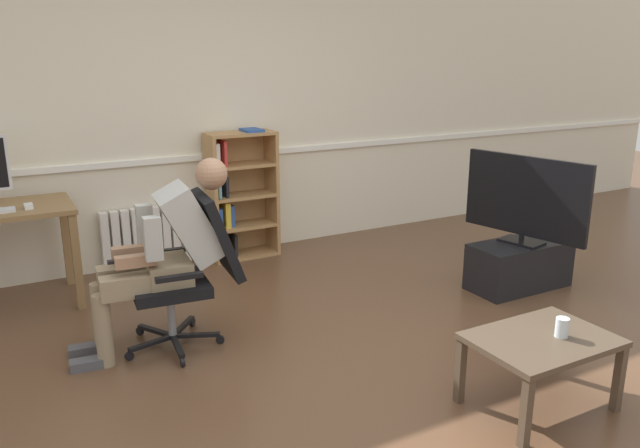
# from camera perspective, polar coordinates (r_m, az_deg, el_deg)

# --- Properties ---
(ground_plane) EXTENTS (18.00, 18.00, 0.00)m
(ground_plane) POSITION_cam_1_polar(r_m,az_deg,el_deg) (3.76, 4.35, -13.79)
(ground_plane) COLOR brown
(back_wall) EXTENTS (12.00, 0.13, 2.70)m
(back_wall) POSITION_cam_1_polar(r_m,az_deg,el_deg) (5.69, -10.25, 10.44)
(back_wall) COLOR beige
(back_wall) RESTS_ON ground_plane
(computer_mouse) EXTENTS (0.06, 0.10, 0.03)m
(computer_mouse) POSITION_cam_1_polar(r_m,az_deg,el_deg) (4.88, -25.09, 1.49)
(computer_mouse) COLOR white
(computer_mouse) RESTS_ON computer_desk
(bookshelf) EXTENTS (0.61, 0.29, 1.17)m
(bookshelf) POSITION_cam_1_polar(r_m,az_deg,el_deg) (5.68, -7.52, 2.49)
(bookshelf) COLOR #AD7F4C
(bookshelf) RESTS_ON ground_plane
(radiator) EXTENTS (0.84, 0.08, 0.53)m
(radiator) POSITION_cam_1_polar(r_m,az_deg,el_deg) (5.63, -15.14, -1.15)
(radiator) COLOR white
(radiator) RESTS_ON ground_plane
(office_chair) EXTENTS (0.79, 0.62, 0.98)m
(office_chair) POSITION_cam_1_polar(r_m,az_deg,el_deg) (4.03, -11.67, -3.74)
(office_chair) COLOR black
(office_chair) RESTS_ON ground_plane
(person_seated) EXTENTS (1.04, 0.41, 1.20)m
(person_seated) POSITION_cam_1_polar(r_m,az_deg,el_deg) (3.97, -14.10, -2.38)
(person_seated) COLOR #937F60
(person_seated) RESTS_ON ground_plane
(tv_stand) EXTENTS (0.82, 0.38, 0.37)m
(tv_stand) POSITION_cam_1_polar(r_m,az_deg,el_deg) (5.23, 17.73, -3.60)
(tv_stand) COLOR black
(tv_stand) RESTS_ON ground_plane
(tv_screen) EXTENTS (0.27, 1.01, 0.69)m
(tv_screen) POSITION_cam_1_polar(r_m,az_deg,el_deg) (5.08, 18.25, 2.26)
(tv_screen) COLOR black
(tv_screen) RESTS_ON tv_stand
(coffee_table) EXTENTS (0.73, 0.52, 0.40)m
(coffee_table) POSITION_cam_1_polar(r_m,az_deg,el_deg) (3.52, 19.59, -10.51)
(coffee_table) COLOR #4C3D2D
(coffee_table) RESTS_ON ground_plane
(drinking_glass) EXTENTS (0.07, 0.07, 0.10)m
(drinking_glass) POSITION_cam_1_polar(r_m,az_deg,el_deg) (3.51, 21.25, -8.80)
(drinking_glass) COLOR silver
(drinking_glass) RESTS_ON coffee_table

